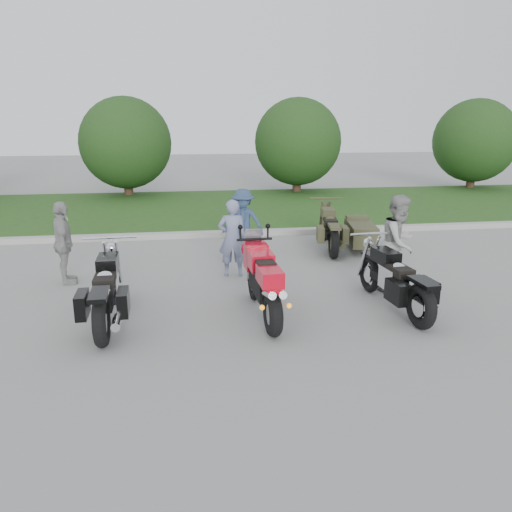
{
  "coord_description": "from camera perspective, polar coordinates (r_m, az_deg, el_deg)",
  "views": [
    {
      "loc": [
        -0.88,
        -7.31,
        3.1
      ],
      "look_at": [
        0.36,
        0.97,
        0.8
      ],
      "focal_mm": 35.0,
      "sensor_mm": 36.0,
      "label": 1
    }
  ],
  "objects": [
    {
      "name": "grass_strip",
      "position": [
        17.75,
        -5.58,
        5.44
      ],
      "size": [
        60.0,
        8.0,
        0.14
      ],
      "primitive_type": "cube",
      "color": "#376322",
      "rests_on": "ground"
    },
    {
      "name": "tree_far_right",
      "position": [
        24.49,
        23.75,
        11.96
      ],
      "size": [
        3.6,
        3.6,
        4.0
      ],
      "color": "#3F2B1C",
      "rests_on": "ground"
    },
    {
      "name": "curb",
      "position": [
        13.68,
        -4.63,
        2.52
      ],
      "size": [
        60.0,
        0.3,
        0.15
      ],
      "primitive_type": "cube",
      "color": "#A4A19A",
      "rests_on": "ground"
    },
    {
      "name": "cruiser_sidecar",
      "position": [
        12.33,
        10.45,
        2.68
      ],
      "size": [
        1.45,
        2.48,
        0.96
      ],
      "rotation": [
        0.0,
        0.0,
        -0.17
      ],
      "color": "black",
      "rests_on": "ground"
    },
    {
      "name": "sportbike_red",
      "position": [
        7.94,
        0.83,
        -2.77
      ],
      "size": [
        0.4,
        2.25,
        1.07
      ],
      "rotation": [
        0.0,
        0.0,
        0.03
      ],
      "color": "black",
      "rests_on": "ground"
    },
    {
      "name": "tree_mid_left",
      "position": [
        20.94,
        -14.68,
        12.38
      ],
      "size": [
        3.6,
        3.6,
        4.0
      ],
      "color": "#3F2B1C",
      "rests_on": "ground"
    },
    {
      "name": "person_denim",
      "position": [
        11.73,
        -1.5,
        3.93
      ],
      "size": [
        1.15,
        0.95,
        1.55
      ],
      "primitive_type": "imported",
      "rotation": [
        0.0,
        0.0,
        -0.44
      ],
      "color": "navy",
      "rests_on": "ground"
    },
    {
      "name": "cruiser_left",
      "position": [
        8.05,
        -16.64,
        -4.14
      ],
      "size": [
        0.46,
        2.56,
        0.98
      ],
      "rotation": [
        0.0,
        0.0,
        0.03
      ],
      "color": "black",
      "rests_on": "ground"
    },
    {
      "name": "person_back",
      "position": [
        10.25,
        -21.14,
        1.38
      ],
      "size": [
        0.61,
        1.01,
        1.62
      ],
      "primitive_type": "imported",
      "rotation": [
        0.0,
        0.0,
        1.81
      ],
      "color": "#9A9994",
      "rests_on": "ground"
    },
    {
      "name": "person_stripe",
      "position": [
        10.06,
        -2.73,
        2.05
      ],
      "size": [
        0.61,
        0.43,
        1.58
      ],
      "primitive_type": "imported",
      "rotation": [
        0.0,
        0.0,
        3.06
      ],
      "color": "slate",
      "rests_on": "ground"
    },
    {
      "name": "ground",
      "position": [
        7.99,
        -1.53,
        -7.47
      ],
      "size": [
        80.0,
        80.0,
        0.0
      ],
      "primitive_type": "plane",
      "color": "gray",
      "rests_on": "ground"
    },
    {
      "name": "tree_mid_right",
      "position": [
        21.4,
        4.78,
        12.86
      ],
      "size": [
        3.6,
        3.6,
        4.0
      ],
      "color": "#3F2B1C",
      "rests_on": "ground"
    },
    {
      "name": "cruiser_right",
      "position": [
        8.59,
        15.78,
        -2.98
      ],
      "size": [
        0.53,
        2.45,
        0.94
      ],
      "rotation": [
        0.0,
        0.0,
        0.09
      ],
      "color": "black",
      "rests_on": "ground"
    },
    {
      "name": "person_grey",
      "position": [
        9.62,
        16.02,
        1.48
      ],
      "size": [
        1.1,
        1.07,
        1.78
      ],
      "primitive_type": "imported",
      "rotation": [
        0.0,
        0.0,
        0.67
      ],
      "color": "#9A9894",
      "rests_on": "ground"
    }
  ]
}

